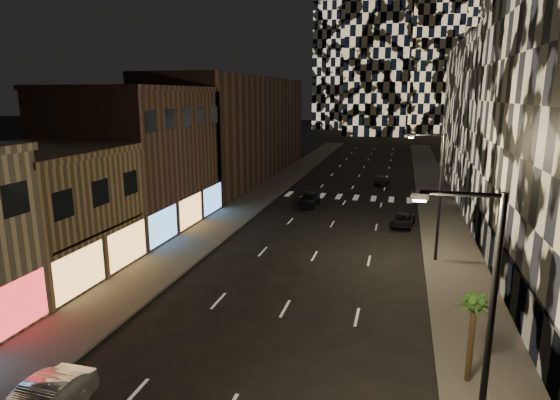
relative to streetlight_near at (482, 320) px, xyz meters
The scene contains 15 objects.
sidewalk_left 44.33m from the streetlight_near, 114.65° to the left, with size 4.00×120.00×0.15m, color #47443F.
sidewalk_right 40.38m from the streetlight_near, 87.64° to the left, with size 4.00×120.00×0.15m, color #47443F.
curb_left 43.50m from the streetlight_near, 112.12° to the left, with size 0.20×120.00×0.15m, color #4C4C47.
curb_right 40.35m from the streetlight_near, 90.65° to the left, with size 0.20×120.00×0.15m, color #4C4C47.
retail_tan 27.67m from the streetlight_near, 156.55° to the left, with size 10.00×10.00×8.00m, color brown.
retail_brown 34.58m from the streetlight_near, 137.17° to the left, with size 10.00×15.00×12.00m, color #50382D.
retail_filler_left 56.09m from the streetlight_near, 116.89° to the left, with size 10.00×40.00×14.00m, color #50382D.
midrise_base 15.51m from the streetlight_near, 74.78° to the left, with size 0.60×25.00×3.00m, color #383838.
midrise_filler_right 48.56m from the streetlight_near, 76.08° to the left, with size 16.00×40.00×18.00m, color #232326.
streetlight_near is the anchor object (origin of this frame).
streetlight_far 20.00m from the streetlight_near, 90.00° to the left, with size 2.55×0.25×9.00m.
car_dark_midlane 36.74m from the streetlight_near, 108.98° to the left, with size 1.82×4.53×1.54m, color black.
car_dark_oncoming 49.52m from the streetlight_near, 95.65° to the left, with size 1.64×4.02×1.17m, color black.
car_dark_rightlane 29.27m from the streetlight_near, 94.13° to the left, with size 1.83×3.97×1.10m, color black.
palm_tree 5.61m from the streetlight_near, 82.91° to the left, with size 1.95×1.92×3.83m.
Camera 1 is at (5.83, -3.47, 11.75)m, focal length 30.00 mm.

